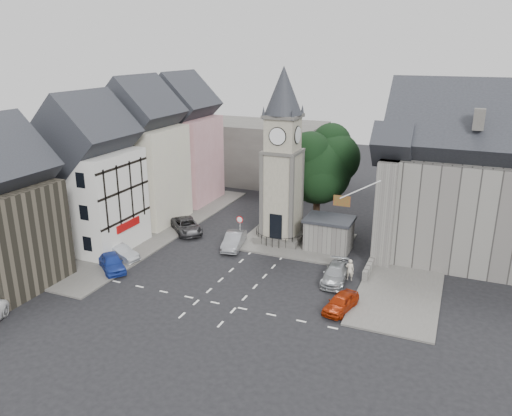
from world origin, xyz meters
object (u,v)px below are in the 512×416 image
at_px(car_west_blue, 112,262).
at_px(clock_tower, 282,158).
at_px(stone_shelter, 329,234).
at_px(pedestrian, 350,270).
at_px(car_east_red, 341,302).

bearing_deg(car_west_blue, clock_tower, -3.08).
xyz_separation_m(stone_shelter, pedestrian, (3.20, -5.50, -0.65)).
distance_m(stone_shelter, pedestrian, 6.40).
distance_m(clock_tower, pedestrian, 12.33).
distance_m(clock_tower, stone_shelter, 8.15).
bearing_deg(pedestrian, clock_tower, -44.17).
bearing_deg(clock_tower, stone_shelter, -5.84).
xyz_separation_m(car_west_blue, car_east_red, (19.21, 0.84, -0.09)).
xyz_separation_m(stone_shelter, car_east_red, (3.70, -10.50, -0.93)).
distance_m(car_west_blue, car_east_red, 19.23).
bearing_deg(car_west_blue, stone_shelter, -14.75).
bearing_deg(pedestrian, car_east_red, 88.37).
bearing_deg(stone_shelter, car_west_blue, -143.84).
bearing_deg(stone_shelter, clock_tower, 174.16).
bearing_deg(car_east_red, pedestrian, 109.39).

